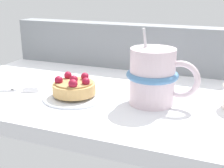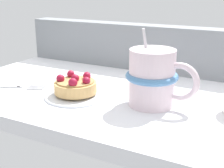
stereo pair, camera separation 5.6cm
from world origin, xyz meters
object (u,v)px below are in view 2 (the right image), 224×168
dessert_plate (76,95)px  raspberry_tart (75,86)px  dessert_fork (6,86)px  coffee_mug (153,78)px

dessert_plate → raspberry_tart: 1.86cm
dessert_plate → dessert_fork: 16.32cm
coffee_mug → dessert_plate: bearing=-168.7°
dessert_plate → raspberry_tart: size_ratio=1.47×
dessert_plate → coffee_mug: bearing=11.3°
raspberry_tart → coffee_mug: size_ratio=0.60×
dessert_plate → coffee_mug: 15.59cm
dessert_plate → coffee_mug: coffee_mug is taller
coffee_mug → dessert_fork: 31.55cm
coffee_mug → dessert_fork: size_ratio=0.85×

